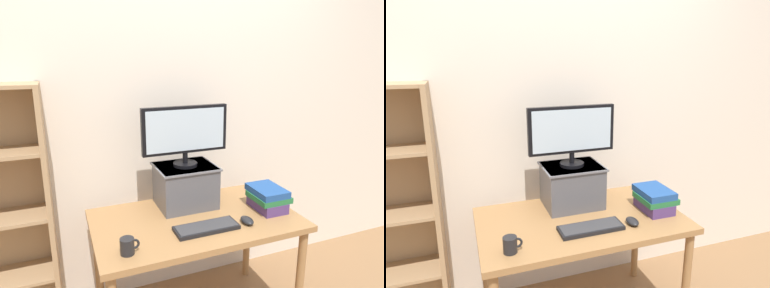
% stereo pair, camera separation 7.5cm
% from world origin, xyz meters
% --- Properties ---
extents(back_wall, '(7.00, 0.08, 2.60)m').
position_xyz_m(back_wall, '(0.00, 0.50, 1.30)').
color(back_wall, beige).
rests_on(back_wall, ground_plane).
extents(desk, '(1.21, 0.71, 0.73)m').
position_xyz_m(desk, '(0.00, 0.00, 0.65)').
color(desk, '#9E7042').
rests_on(desk, ground_plane).
extents(riser_box, '(0.37, 0.31, 0.27)m').
position_xyz_m(riser_box, '(0.01, 0.19, 0.87)').
color(riser_box, '#515156').
rests_on(riser_box, desk).
extents(computer_monitor, '(0.55, 0.15, 0.38)m').
position_xyz_m(computer_monitor, '(0.01, 0.19, 1.22)').
color(computer_monitor, black).
rests_on(computer_monitor, riser_box).
extents(keyboard, '(0.36, 0.13, 0.02)m').
position_xyz_m(keyboard, '(-0.00, -0.16, 0.75)').
color(keyboard, black).
rests_on(keyboard, desk).
extents(computer_mouse, '(0.06, 0.10, 0.04)m').
position_xyz_m(computer_mouse, '(0.25, -0.18, 0.75)').
color(computer_mouse, black).
rests_on(computer_mouse, desk).
extents(book_stack, '(0.20, 0.25, 0.14)m').
position_xyz_m(book_stack, '(0.47, -0.05, 0.81)').
color(book_stack, '#4C336B').
rests_on(book_stack, desk).
extents(coffee_mug, '(0.10, 0.07, 0.08)m').
position_xyz_m(coffee_mug, '(-0.45, -0.23, 0.78)').
color(coffee_mug, black).
rests_on(coffee_mug, desk).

